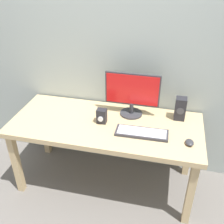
# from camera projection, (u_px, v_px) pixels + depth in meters

# --- Properties ---
(ground_plane) EXTENTS (6.00, 6.00, 0.00)m
(ground_plane) POSITION_uv_depth(u_px,v_px,m) (106.00, 181.00, 2.74)
(ground_plane) COLOR slate
(wall_back) EXTENTS (3.20, 0.04, 3.00)m
(wall_back) POSITION_uv_depth(u_px,v_px,m) (116.00, 22.00, 2.31)
(wall_back) COLOR #9EA8A3
(wall_back) RESTS_ON ground_plane
(desk) EXTENTS (1.71, 0.74, 0.72)m
(desk) POSITION_uv_depth(u_px,v_px,m) (106.00, 130.00, 2.41)
(desk) COLOR tan
(desk) RESTS_ON ground_plane
(monitor) EXTENTS (0.50, 0.21, 0.41)m
(monitor) POSITION_uv_depth(u_px,v_px,m) (132.00, 93.00, 2.39)
(monitor) COLOR #333338
(monitor) RESTS_ON desk
(keyboard_primary) EXTENTS (0.44, 0.17, 0.03)m
(keyboard_primary) POSITION_uv_depth(u_px,v_px,m) (142.00, 133.00, 2.21)
(keyboard_primary) COLOR #333338
(keyboard_primary) RESTS_ON desk
(mouse) EXTENTS (0.08, 0.10, 0.04)m
(mouse) POSITION_uv_depth(u_px,v_px,m) (190.00, 142.00, 2.09)
(mouse) COLOR #333338
(mouse) RESTS_ON desk
(speaker_right) EXTENTS (0.10, 0.10, 0.21)m
(speaker_right) POSITION_uv_depth(u_px,v_px,m) (180.00, 109.00, 2.37)
(speaker_right) COLOR #232328
(speaker_right) RESTS_ON desk
(audio_controller) EXTENTS (0.09, 0.08, 0.13)m
(audio_controller) POSITION_uv_depth(u_px,v_px,m) (102.00, 116.00, 2.34)
(audio_controller) COLOR #232328
(audio_controller) RESTS_ON desk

